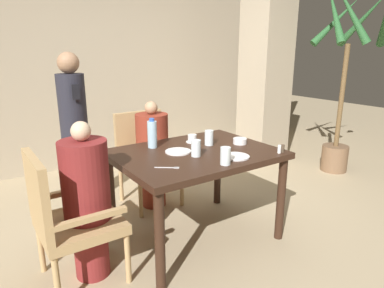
# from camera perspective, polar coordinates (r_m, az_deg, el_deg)

# --- Properties ---
(ground_plane) EXTENTS (16.00, 16.00, 0.00)m
(ground_plane) POSITION_cam_1_polar(r_m,az_deg,el_deg) (3.09, 0.53, -15.07)
(ground_plane) COLOR tan
(wall_back) EXTENTS (8.00, 0.06, 2.80)m
(wall_back) POSITION_cam_1_polar(r_m,az_deg,el_deg) (4.86, -16.55, 12.98)
(wall_back) COLOR tan
(wall_back) RESTS_ON ground_plane
(pillar_stone) EXTENTS (0.53, 0.53, 2.70)m
(pillar_stone) POSITION_cam_1_polar(r_m,az_deg,el_deg) (4.93, 12.19, 12.71)
(pillar_stone) COLOR tan
(pillar_stone) RESTS_ON ground_plane
(dining_table) EXTENTS (1.28, 0.97, 0.77)m
(dining_table) POSITION_cam_1_polar(r_m,az_deg,el_deg) (2.81, 0.56, -3.11)
(dining_table) COLOR #331E14
(dining_table) RESTS_ON ground_plane
(chair_left_side) EXTENTS (0.53, 0.53, 0.94)m
(chair_left_side) POSITION_cam_1_polar(r_m,az_deg,el_deg) (2.47, -20.24, -11.16)
(chair_left_side) COLOR tan
(chair_left_side) RESTS_ON ground_plane
(diner_in_left_chair) EXTENTS (0.32, 0.32, 1.13)m
(diner_in_left_chair) POSITION_cam_1_polar(r_m,az_deg,el_deg) (2.48, -17.08, -8.92)
(diner_in_left_chair) COLOR maroon
(diner_in_left_chair) RESTS_ON ground_plane
(chair_far_side) EXTENTS (0.53, 0.53, 0.94)m
(chair_far_side) POSITION_cam_1_polar(r_m,az_deg,el_deg) (3.59, -7.66, -1.84)
(chair_far_side) COLOR tan
(chair_far_side) RESTS_ON ground_plane
(diner_in_far_chair) EXTENTS (0.32, 0.32, 1.09)m
(diner_in_far_chair) POSITION_cam_1_polar(r_m,az_deg,el_deg) (3.45, -6.58, -1.62)
(diner_in_far_chair) COLOR maroon
(diner_in_far_chair) RESTS_ON ground_plane
(standing_host) EXTENTS (0.26, 0.30, 1.55)m
(standing_host) POSITION_cam_1_polar(r_m,az_deg,el_deg) (3.55, -19.01, 2.70)
(standing_host) COLOR #2D2D33
(standing_host) RESTS_ON ground_plane
(potted_palm) EXTENTS (0.88, 0.98, 2.36)m
(potted_palm) POSITION_cam_1_polar(r_m,az_deg,el_deg) (4.76, 23.96, 8.37)
(potted_palm) COLOR brown
(potted_palm) RESTS_ON ground_plane
(plate_main_left) EXTENTS (0.21, 0.21, 0.01)m
(plate_main_left) POSITION_cam_1_polar(r_m,az_deg,el_deg) (2.75, -2.33, -1.25)
(plate_main_left) COLOR white
(plate_main_left) RESTS_ON dining_table
(plate_main_right) EXTENTS (0.21, 0.21, 0.01)m
(plate_main_right) POSITION_cam_1_polar(r_m,az_deg,el_deg) (2.65, 7.33, -2.07)
(plate_main_right) COLOR white
(plate_main_right) RESTS_ON dining_table
(teacup_with_saucer) EXTENTS (0.11, 0.11, 0.07)m
(teacup_with_saucer) POSITION_cam_1_polar(r_m,az_deg,el_deg) (3.03, 0.04, 0.88)
(teacup_with_saucer) COLOR white
(teacup_with_saucer) RESTS_ON dining_table
(bowl_small) EXTENTS (0.12, 0.12, 0.05)m
(bowl_small) POSITION_cam_1_polar(r_m,az_deg,el_deg) (3.01, 7.99, 0.50)
(bowl_small) COLOR white
(bowl_small) RESTS_ON dining_table
(water_bottle) EXTENTS (0.08, 0.08, 0.25)m
(water_bottle) POSITION_cam_1_polar(r_m,az_deg,el_deg) (2.87, -6.65, 1.67)
(water_bottle) COLOR #A3C6DB
(water_bottle) RESTS_ON dining_table
(glass_tall_near) EXTENTS (0.08, 0.08, 0.13)m
(glass_tall_near) POSITION_cam_1_polar(r_m,az_deg,el_deg) (2.94, 2.86, 1.05)
(glass_tall_near) COLOR silver
(glass_tall_near) RESTS_ON dining_table
(glass_tall_mid) EXTENTS (0.08, 0.08, 0.13)m
(glass_tall_mid) POSITION_cam_1_polar(r_m,az_deg,el_deg) (2.63, 0.67, -0.70)
(glass_tall_mid) COLOR silver
(glass_tall_mid) RESTS_ON dining_table
(glass_tall_far) EXTENTS (0.08, 0.08, 0.13)m
(glass_tall_far) POSITION_cam_1_polar(r_m,az_deg,el_deg) (2.46, 5.60, -1.99)
(glass_tall_far) COLOR silver
(glass_tall_far) RESTS_ON dining_table
(salt_shaker) EXTENTS (0.03, 0.03, 0.07)m
(salt_shaker) POSITION_cam_1_polar(r_m,az_deg,el_deg) (2.81, 14.35, -0.83)
(salt_shaker) COLOR white
(salt_shaker) RESTS_ON dining_table
(pepper_shaker) EXTENTS (0.03, 0.03, 0.06)m
(pepper_shaker) POSITION_cam_1_polar(r_m,az_deg,el_deg) (2.83, 14.87, -0.73)
(pepper_shaker) COLOR #4C3D2D
(pepper_shaker) RESTS_ON dining_table
(fork_beside_plate) EXTENTS (0.15, 0.12, 0.00)m
(fork_beside_plate) POSITION_cam_1_polar(r_m,az_deg,el_deg) (2.40, -3.75, -3.94)
(fork_beside_plate) COLOR silver
(fork_beside_plate) RESTS_ON dining_table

